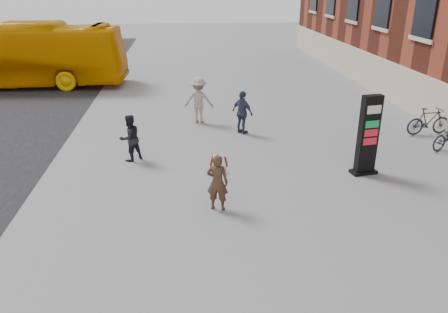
{
  "coord_description": "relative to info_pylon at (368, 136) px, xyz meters",
  "views": [
    {
      "loc": [
        -0.67,
        -10.06,
        5.58
      ],
      "look_at": [
        0.4,
        0.89,
        1.05
      ],
      "focal_mm": 35.0,
      "sensor_mm": 36.0,
      "label": 1
    }
  ],
  "objects": [
    {
      "name": "pedestrian_a",
      "position": [
        -7.2,
        1.75,
        -0.46
      ],
      "size": [
        0.95,
        0.92,
        1.54
      ],
      "primitive_type": "imported",
      "rotation": [
        0.0,
        0.0,
        3.82
      ],
      "color": "black",
      "rests_on": "ground"
    },
    {
      "name": "pedestrian_b",
      "position": [
        -4.8,
        5.63,
        -0.29
      ],
      "size": [
        1.33,
        0.93,
        1.87
      ],
      "primitive_type": "imported",
      "rotation": [
        0.0,
        0.0,
        2.93
      ],
      "color": "gray",
      "rests_on": "ground"
    },
    {
      "name": "ground",
      "position": [
        -4.78,
        -1.69,
        -1.23
      ],
      "size": [
        100.0,
        100.0,
        0.0
      ],
      "primitive_type": "plane",
      "color": "#9E9EA3"
    },
    {
      "name": "bike_7",
      "position": [
        3.82,
        3.23,
        -0.7
      ],
      "size": [
        1.79,
        0.62,
        1.05
      ],
      "primitive_type": "imported",
      "rotation": [
        0.0,
        0.0,
        1.64
      ],
      "color": "#26262C",
      "rests_on": "ground"
    },
    {
      "name": "bus",
      "position": [
        -14.68,
        13.14,
        0.47
      ],
      "size": [
        12.34,
        3.52,
        3.4
      ],
      "primitive_type": "imported",
      "rotation": [
        0.0,
        0.0,
        1.52
      ],
      "color": "#E19500",
      "rests_on": "road"
    },
    {
      "name": "info_pylon",
      "position": [
        0.0,
        0.0,
        0.0
      ],
      "size": [
        0.84,
        0.51,
        2.46
      ],
      "rotation": [
        0.0,
        0.0,
        0.16
      ],
      "color": "black",
      "rests_on": "ground"
    },
    {
      "name": "woman",
      "position": [
        -4.65,
        -1.79,
        -0.45
      ],
      "size": [
        0.68,
        0.64,
        1.52
      ],
      "rotation": [
        0.0,
        0.0,
        2.87
      ],
      "color": "#3E2C1C",
      "rests_on": "ground"
    },
    {
      "name": "pedestrian_c",
      "position": [
        -3.21,
        4.05,
        -0.4
      ],
      "size": [
        0.95,
        1.0,
        1.66
      ],
      "primitive_type": "imported",
      "rotation": [
        0.0,
        0.0,
        2.29
      ],
      "color": "#303D56",
      "rests_on": "ground"
    }
  ]
}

